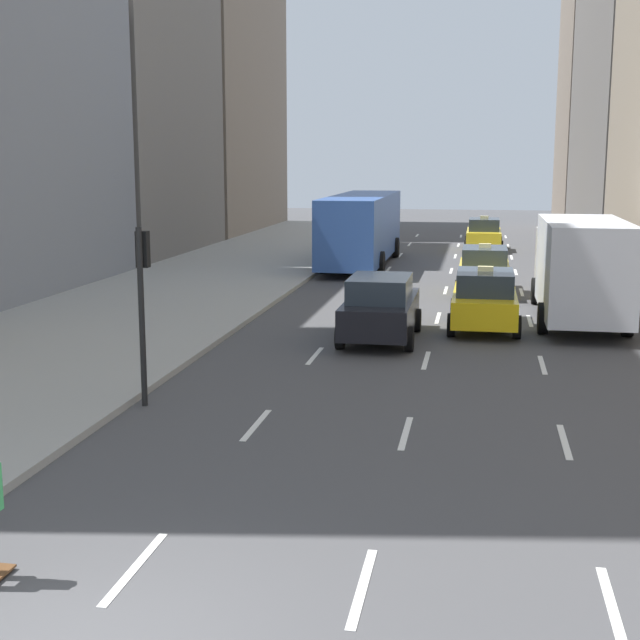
# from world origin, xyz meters

# --- Properties ---
(sidewalk_left) EXTENTS (8.00, 66.00, 0.15)m
(sidewalk_left) POSITION_xyz_m (-7.00, 27.00, 0.07)
(sidewalk_left) COLOR #9E9E99
(sidewalk_left) RESTS_ON ground
(lane_markings) EXTENTS (5.72, 56.00, 0.01)m
(lane_markings) POSITION_xyz_m (2.60, 23.00, 0.01)
(lane_markings) COLOR white
(lane_markings) RESTS_ON ground
(taxi_lead) EXTENTS (2.02, 4.40, 1.87)m
(taxi_lead) POSITION_xyz_m (4.00, 18.43, 0.88)
(taxi_lead) COLOR yellow
(taxi_lead) RESTS_ON ground
(taxi_second) EXTENTS (2.02, 4.40, 1.87)m
(taxi_second) POSITION_xyz_m (4.00, 25.44, 0.88)
(taxi_second) COLOR yellow
(taxi_second) RESTS_ON ground
(taxi_third) EXTENTS (2.02, 4.40, 1.87)m
(taxi_third) POSITION_xyz_m (4.00, 41.29, 0.88)
(taxi_third) COLOR yellow
(taxi_third) RESTS_ON ground
(sedan_black_near) EXTENTS (2.02, 4.48, 1.79)m
(sedan_black_near) POSITION_xyz_m (1.20, 16.28, 0.91)
(sedan_black_near) COLOR black
(sedan_black_near) RESTS_ON ground
(city_bus) EXTENTS (2.80, 11.61, 3.25)m
(city_bus) POSITION_xyz_m (-1.61, 33.45, 1.79)
(city_bus) COLOR #2D519E
(city_bus) RESTS_ON ground
(box_truck) EXTENTS (2.58, 8.40, 3.15)m
(box_truck) POSITION_xyz_m (6.80, 20.16, 1.71)
(box_truck) COLOR silver
(box_truck) RESTS_ON ground
(traffic_light_pole) EXTENTS (0.24, 0.42, 3.60)m
(traffic_light_pole) POSITION_xyz_m (-2.75, 9.00, 2.41)
(traffic_light_pole) COLOR black
(traffic_light_pole) RESTS_ON ground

